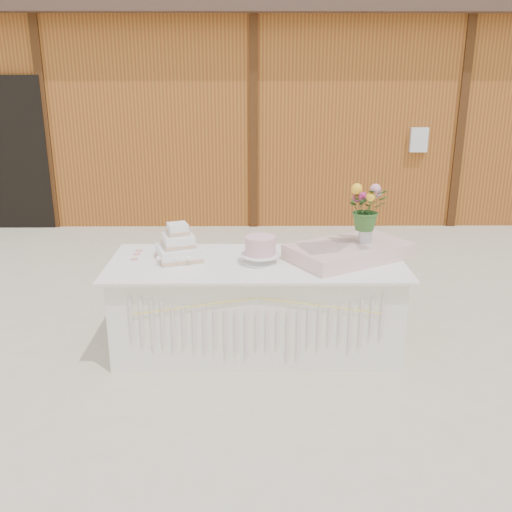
# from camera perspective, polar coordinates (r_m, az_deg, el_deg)

# --- Properties ---
(ground) EXTENTS (80.00, 80.00, 0.00)m
(ground) POSITION_cam_1_polar(r_m,az_deg,el_deg) (4.94, 0.03, -9.06)
(ground) COLOR beige
(ground) RESTS_ON ground
(barn) EXTENTS (12.60, 4.60, 3.30)m
(barn) POSITION_cam_1_polar(r_m,az_deg,el_deg) (10.41, -0.37, 14.84)
(barn) COLOR #995D20
(barn) RESTS_ON ground
(cake_table) EXTENTS (2.40, 1.00, 0.77)m
(cake_table) POSITION_cam_1_polar(r_m,az_deg,el_deg) (4.77, 0.04, -4.94)
(cake_table) COLOR white
(cake_table) RESTS_ON ground
(wedding_cake) EXTENTS (0.43, 0.43, 0.31)m
(wedding_cake) POSITION_cam_1_polar(r_m,az_deg,el_deg) (4.70, -7.76, 0.86)
(wedding_cake) COLOR white
(wedding_cake) RESTS_ON cake_table
(pink_cake_stand) EXTENTS (0.31, 0.31, 0.23)m
(pink_cake_stand) POSITION_cam_1_polar(r_m,az_deg,el_deg) (4.55, 0.44, 0.75)
(pink_cake_stand) COLOR white
(pink_cake_stand) RESTS_ON cake_table
(satin_runner) EXTENTS (1.12, 0.97, 0.12)m
(satin_runner) POSITION_cam_1_polar(r_m,az_deg,el_deg) (4.76, 9.29, 0.46)
(satin_runner) COLOR beige
(satin_runner) RESTS_ON cake_table
(flower_vase) EXTENTS (0.11, 0.11, 0.16)m
(flower_vase) POSITION_cam_1_polar(r_m,az_deg,el_deg) (4.80, 10.90, 2.26)
(flower_vase) COLOR #B8B9BD
(flower_vase) RESTS_ON satin_runner
(bouquet) EXTENTS (0.34, 0.30, 0.36)m
(bouquet) POSITION_cam_1_polar(r_m,az_deg,el_deg) (4.74, 11.09, 5.24)
(bouquet) COLOR #325F26
(bouquet) RESTS_ON flower_vase
(loose_flowers) EXTENTS (0.17, 0.32, 0.02)m
(loose_flowers) POSITION_cam_1_polar(r_m,az_deg,el_deg) (4.87, -11.64, 0.08)
(loose_flowers) COLOR pink
(loose_flowers) RESTS_ON cake_table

